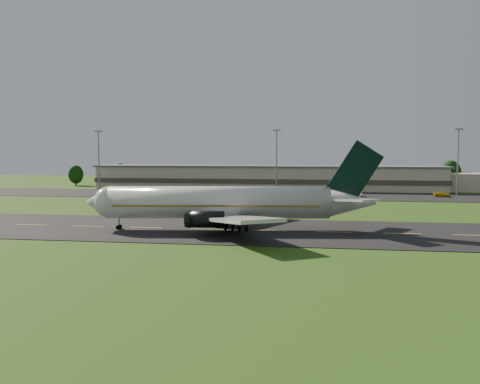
# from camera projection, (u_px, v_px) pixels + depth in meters

# --- Properties ---
(ground) EXTENTS (360.00, 360.00, 0.00)m
(ground) POSITION_uv_depth(u_px,v_px,m) (206.00, 229.00, 93.13)
(ground) COLOR #284711
(ground) RESTS_ON ground
(taxiway) EXTENTS (220.00, 30.00, 0.10)m
(taxiway) POSITION_uv_depth(u_px,v_px,m) (206.00, 229.00, 93.13)
(taxiway) COLOR black
(taxiway) RESTS_ON ground
(apron) EXTENTS (260.00, 30.00, 0.10)m
(apron) POSITION_uv_depth(u_px,v_px,m) (258.00, 195.00, 164.01)
(apron) COLOR black
(apron) RESTS_ON ground
(airliner) EXTENTS (51.14, 41.79, 15.57)m
(airliner) POSITION_uv_depth(u_px,v_px,m) (224.00, 203.00, 92.39)
(airliner) COLOR silver
(airliner) RESTS_ON ground
(terminal) EXTENTS (145.00, 16.00, 8.40)m
(terminal) POSITION_uv_depth(u_px,v_px,m) (285.00, 178.00, 186.50)
(terminal) COLOR beige
(terminal) RESTS_ON ground
(light_mast_west) EXTENTS (2.40, 1.20, 20.35)m
(light_mast_west) POSITION_uv_depth(u_px,v_px,m) (99.00, 153.00, 179.51)
(light_mast_west) COLOR gray
(light_mast_west) RESTS_ON ground
(light_mast_centre) EXTENTS (2.40, 1.20, 20.35)m
(light_mast_centre) POSITION_uv_depth(u_px,v_px,m) (277.00, 153.00, 170.10)
(light_mast_centre) COLOR gray
(light_mast_centre) RESTS_ON ground
(light_mast_east) EXTENTS (2.40, 1.20, 20.35)m
(light_mast_east) POSITION_uv_depth(u_px,v_px,m) (458.00, 154.00, 161.47)
(light_mast_east) COLOR gray
(light_mast_east) RESTS_ON ground
(tree_line) EXTENTS (194.98, 8.54, 10.20)m
(tree_line) POSITION_uv_depth(u_px,v_px,m) (370.00, 175.00, 191.37)
(tree_line) COLOR black
(tree_line) RESTS_ON ground
(service_vehicle_a) EXTENTS (2.29, 3.92, 1.25)m
(service_vehicle_a) POSITION_uv_depth(u_px,v_px,m) (201.00, 194.00, 160.09)
(service_vehicle_a) COLOR #E4BA0D
(service_vehicle_a) RESTS_ON apron
(service_vehicle_b) EXTENTS (4.32, 2.44, 1.35)m
(service_vehicle_b) POSITION_uv_depth(u_px,v_px,m) (181.00, 192.00, 165.40)
(service_vehicle_b) COLOR #A7210B
(service_vehicle_b) RESTS_ON apron
(service_vehicle_c) EXTENTS (2.31, 4.60, 1.25)m
(service_vehicle_c) POSITION_uv_depth(u_px,v_px,m) (359.00, 195.00, 156.92)
(service_vehicle_c) COLOR silver
(service_vehicle_c) RESTS_ON apron
(service_vehicle_d) EXTENTS (5.35, 3.69, 1.44)m
(service_vehicle_d) POSITION_uv_depth(u_px,v_px,m) (442.00, 194.00, 156.58)
(service_vehicle_d) COLOR gold
(service_vehicle_d) RESTS_ON apron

